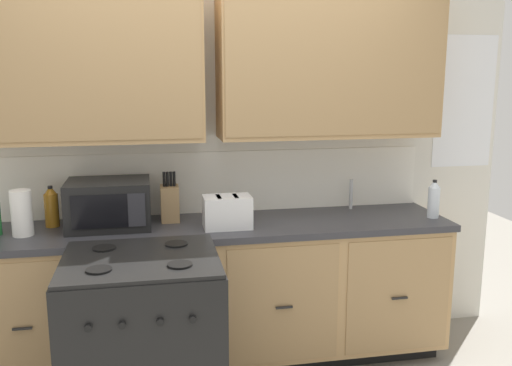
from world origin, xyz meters
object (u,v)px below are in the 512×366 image
object	(u,v)px
knife_block	(170,203)
bottle_amber	(51,207)
toaster	(227,212)
bottle_clear	(434,199)
microwave	(109,204)
stove_range	(144,347)
paper_towel_roll	(22,213)

from	to	relation	value
knife_block	bottle_amber	bearing A→B (deg)	179.67
toaster	knife_block	size ratio (longest dim) A/B	0.90
bottle_clear	microwave	bearing A→B (deg)	175.38
stove_range	bottle_clear	world-z (taller)	bottle_clear
stove_range	paper_towel_roll	bearing A→B (deg)	137.47
toaster	knife_block	xyz separation A→B (m)	(-0.33, 0.22, 0.02)
toaster	microwave	bearing A→B (deg)	168.03
stove_range	bottle_amber	world-z (taller)	bottle_amber
microwave	bottle_amber	world-z (taller)	microwave
paper_towel_roll	bottle_clear	xyz separation A→B (m)	(2.46, -0.07, -0.01)
microwave	knife_block	distance (m)	0.36
stove_range	toaster	world-z (taller)	toaster
microwave	toaster	xyz separation A→B (m)	(0.68, -0.14, -0.04)
microwave	paper_towel_roll	world-z (taller)	microwave
stove_range	bottle_amber	bearing A→B (deg)	124.32
knife_block	stove_range	bearing A→B (deg)	-102.96
stove_range	microwave	xyz separation A→B (m)	(-0.18, 0.69, 0.58)
stove_range	bottle_amber	distance (m)	1.08
bottle_clear	toaster	bearing A→B (deg)	179.29
stove_range	bottle_amber	xyz separation A→B (m)	(-0.52, 0.76, 0.56)
toaster	paper_towel_roll	world-z (taller)	paper_towel_roll
bottle_clear	knife_block	bearing A→B (deg)	171.94
toaster	bottle_clear	xyz separation A→B (m)	(1.31, -0.02, 0.02)
paper_towel_roll	microwave	bearing A→B (deg)	10.65
knife_block	toaster	bearing A→B (deg)	-33.45
microwave	knife_block	world-z (taller)	knife_block
bottle_amber	bottle_clear	bearing A→B (deg)	-5.78
microwave	paper_towel_roll	xyz separation A→B (m)	(-0.47, -0.09, -0.01)
stove_range	bottle_clear	xyz separation A→B (m)	(1.81, 0.52, 0.56)
microwave	knife_block	xyz separation A→B (m)	(0.36, 0.07, -0.02)
knife_block	bottle_clear	distance (m)	1.65
stove_range	paper_towel_roll	size ratio (longest dim) A/B	3.65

